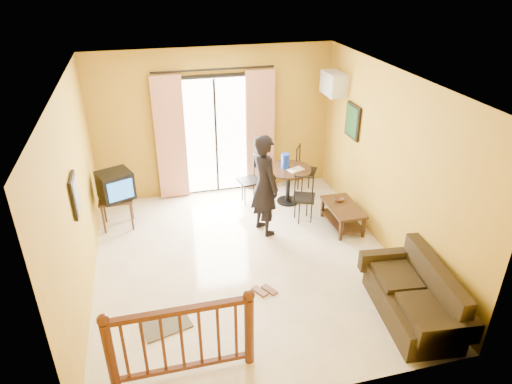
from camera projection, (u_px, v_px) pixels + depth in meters
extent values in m
plane|color=beige|center=(246.00, 261.00, 7.04)|extent=(5.00, 5.00, 0.00)
plane|color=white|center=(244.00, 80.00, 5.75)|extent=(5.00, 5.00, 0.00)
plane|color=#B78C23|center=(215.00, 123.00, 8.54)|extent=(4.50, 0.00, 4.50)
plane|color=#B78C23|center=(305.00, 294.00, 4.25)|extent=(4.50, 0.00, 4.50)
plane|color=#B78C23|center=(76.00, 199.00, 5.91)|extent=(0.00, 5.00, 5.00)
plane|color=#B78C23|center=(390.00, 164.00, 6.89)|extent=(0.00, 5.00, 5.00)
cube|color=black|center=(216.00, 136.00, 8.65)|extent=(1.34, 0.03, 2.34)
cube|color=white|center=(216.00, 137.00, 8.62)|extent=(1.20, 0.04, 2.20)
cube|color=black|center=(216.00, 137.00, 8.60)|extent=(0.04, 0.02, 2.20)
cube|color=beige|center=(171.00, 139.00, 8.37)|extent=(0.55, 0.08, 2.35)
cube|color=beige|center=(260.00, 131.00, 8.74)|extent=(0.55, 0.08, 2.35)
cylinder|color=black|center=(213.00, 69.00, 7.99)|extent=(2.20, 0.04, 0.04)
cube|color=black|center=(116.00, 199.00, 7.72)|extent=(0.55, 0.46, 0.04)
cylinder|color=black|center=(103.00, 219.00, 7.64)|extent=(0.04, 0.04, 0.53)
cylinder|color=black|center=(132.00, 216.00, 7.74)|extent=(0.04, 0.04, 0.53)
cylinder|color=black|center=(104.00, 209.00, 7.95)|extent=(0.04, 0.04, 0.53)
cylinder|color=black|center=(131.00, 206.00, 8.05)|extent=(0.04, 0.04, 0.53)
cube|color=black|center=(115.00, 185.00, 7.61)|extent=(0.66, 0.63, 0.47)
cube|color=blue|center=(121.00, 191.00, 7.44)|extent=(0.39, 0.17, 0.33)
cube|color=black|center=(75.00, 195.00, 5.67)|extent=(0.04, 0.42, 0.52)
cube|color=#5A564D|center=(77.00, 195.00, 5.68)|extent=(0.01, 0.34, 0.44)
cylinder|color=black|center=(289.00, 170.00, 8.43)|extent=(0.84, 0.84, 0.04)
cylinder|color=black|center=(288.00, 186.00, 8.59)|extent=(0.08, 0.08, 0.68)
cylinder|color=black|center=(287.00, 201.00, 8.74)|extent=(0.41, 0.41, 0.03)
cylinder|color=#1535C9|center=(285.00, 161.00, 8.38)|extent=(0.15, 0.15, 0.28)
cube|color=beige|center=(296.00, 170.00, 8.36)|extent=(0.32, 0.26, 0.02)
cube|color=silver|center=(334.00, 84.00, 8.18)|extent=(0.30, 0.60, 0.40)
cube|color=gray|center=(326.00, 84.00, 8.15)|extent=(0.02, 0.56, 0.36)
cube|color=black|center=(353.00, 121.00, 7.88)|extent=(0.04, 0.50, 0.60)
cube|color=black|center=(351.00, 121.00, 7.88)|extent=(0.01, 0.42, 0.52)
cube|color=black|center=(343.00, 207.00, 7.78)|extent=(0.50, 0.91, 0.04)
cube|color=black|center=(342.00, 220.00, 7.90)|extent=(0.46, 0.87, 0.03)
cube|color=black|center=(341.00, 230.00, 7.48)|extent=(0.05, 0.05, 0.38)
cube|color=black|center=(363.00, 227.00, 7.57)|extent=(0.05, 0.05, 0.38)
cube|color=black|center=(323.00, 207.00, 8.17)|extent=(0.05, 0.05, 0.38)
cube|color=black|center=(343.00, 204.00, 8.26)|extent=(0.05, 0.05, 0.38)
imported|color=#54311D|center=(339.00, 200.00, 7.92)|extent=(0.18, 0.18, 0.05)
cube|color=black|center=(411.00, 305.00, 5.90)|extent=(0.91, 1.57, 0.37)
cube|color=black|center=(434.00, 281.00, 5.81)|extent=(0.33, 1.50, 0.51)
cube|color=black|center=(448.00, 333.00, 5.18)|extent=(0.76, 0.23, 0.28)
cube|color=black|center=(385.00, 259.00, 6.43)|extent=(0.76, 0.23, 0.28)
cube|color=black|center=(425.00, 310.00, 5.51)|extent=(0.58, 0.66, 0.09)
cube|color=black|center=(397.00, 277.00, 6.07)|extent=(0.58, 0.66, 0.09)
imported|color=black|center=(264.00, 185.00, 7.44)|extent=(0.60, 0.73, 1.74)
cylinder|color=#471E0F|center=(110.00, 357.00, 4.78)|extent=(0.11, 0.11, 0.92)
cylinder|color=#471E0F|center=(249.00, 331.00, 5.11)|extent=(0.11, 0.11, 0.92)
sphere|color=#471E0F|center=(103.00, 320.00, 4.55)|extent=(0.13, 0.13, 0.13)
sphere|color=#471E0F|center=(249.00, 296.00, 4.88)|extent=(0.13, 0.13, 0.13)
cube|color=#471E0F|center=(179.00, 311.00, 4.74)|extent=(1.55, 0.08, 0.06)
cube|color=#471E0F|center=(185.00, 367.00, 5.11)|extent=(1.55, 0.06, 0.05)
cube|color=#4F4A3F|center=(166.00, 325.00, 5.82)|extent=(0.68, 0.54, 0.02)
cube|color=#54311D|center=(260.00, 291.00, 6.39)|extent=(0.21, 0.27, 0.03)
cube|color=#54311D|center=(269.00, 290.00, 6.42)|extent=(0.21, 0.27, 0.03)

